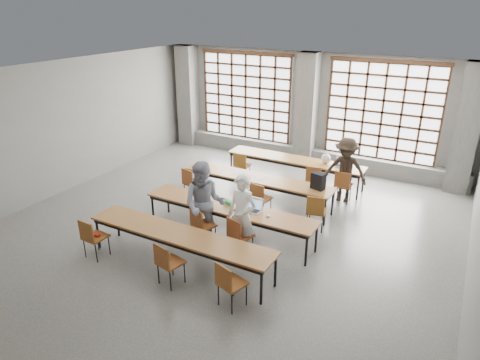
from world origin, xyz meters
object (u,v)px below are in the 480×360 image
object	(u,v)px
desk_row_d	(179,236)
chair_back_right	(343,183)
green_box	(229,203)
red_pouch	(95,235)
chair_near_right	(229,281)
phone	(234,210)
chair_back_left	(241,164)
student_male	(242,216)
chair_mid_right	(316,209)
chair_front_left	(201,223)
laptop_back	(342,164)
plastic_bag	(326,159)
desk_row_b	(257,180)
chair_mid_centre	(260,196)
student_female	(205,204)
desk_row_a	(294,161)
chair_near_left	(92,235)
desk_row_c	(229,209)
chair_back_mid	(314,178)
laptop_front	(254,208)
student_back	(345,170)
backpack	(318,181)
chair_near_mid	(167,260)
chair_mid_left	(191,181)
mouse	(268,216)
chair_front_right	(238,233)

from	to	relation	value
desk_row_d	chair_back_right	xyz separation A→B (m)	(1.94, 4.42, -0.13)
green_box	red_pouch	world-z (taller)	green_box
chair_near_right	phone	xyz separation A→B (m)	(-1.04, 2.00, 0.20)
chair_back_left	red_pouch	size ratio (longest dim) A/B	4.40
student_male	chair_mid_right	bearing A→B (deg)	64.48
chair_back_right	chair_front_left	distance (m)	4.10
laptop_back	plastic_bag	size ratio (longest dim) A/B	1.45
desk_row_b	chair_mid_centre	bearing A→B (deg)	-58.22
chair_back_left	green_box	world-z (taller)	chair_back_left
plastic_bag	student_female	bearing A→B (deg)	-107.26
desk_row_a	chair_near_left	world-z (taller)	chair_near_left
chair_mid_right	plastic_bag	size ratio (longest dim) A/B	3.08
desk_row_c	student_male	xyz separation A→B (m)	(0.60, -0.50, 0.22)
chair_back_mid	green_box	xyz separation A→B (m)	(-0.95, -2.86, 0.24)
chair_mid_right	laptop_front	world-z (taller)	laptop_front
chair_mid_centre	desk_row_d	bearing A→B (deg)	-98.89
desk_row_a	laptop_back	bearing A→B (deg)	4.64
chair_back_right	student_back	xyz separation A→B (m)	(-0.00, 0.13, 0.32)
chair_back_left	chair_back_mid	world-z (taller)	same
desk_row_d	chair_front_left	bearing A→B (deg)	94.61
student_female	chair_mid_centre	bearing A→B (deg)	51.25
desk_row_b	chair_back_mid	bearing A→B (deg)	45.27
desk_row_a	student_back	xyz separation A→B (m)	(1.60, -0.50, 0.19)
phone	backpack	size ratio (longest dim) A/B	0.33
chair_near_right	laptop_back	world-z (taller)	laptop_back
chair_mid_centre	phone	xyz separation A→B (m)	(0.02, -1.28, 0.20)
chair_front_left	chair_near_mid	size ratio (longest dim) A/B	1.00
chair_mid_left	plastic_bag	bearing A→B (deg)	40.81
chair_back_left	chair_back_mid	bearing A→B (deg)	0.03
student_male	chair_mid_left	bearing A→B (deg)	150.30
desk_row_b	student_female	bearing A→B (deg)	-91.76
chair_mid_centre	student_female	xyz separation A→B (m)	(-0.46, -1.68, 0.40)
desk_row_a	student_back	bearing A→B (deg)	-17.35
chair_mid_left	phone	bearing A→B (deg)	-32.33
desk_row_d	chair_back_left	bearing A→B (deg)	103.44
student_female	chair_back_right	bearing A→B (deg)	36.62
mouse	red_pouch	xyz separation A→B (m)	(-2.91, -2.01, -0.25)
chair_back_mid	chair_mid_left	distance (m)	3.26
chair_front_left	student_back	world-z (taller)	student_back
chair_back_mid	plastic_bag	bearing A→B (deg)	82.84
chair_front_right	chair_near_mid	xyz separation A→B (m)	(-0.65, -1.48, 0.00)
student_female	red_pouch	xyz separation A→B (m)	(-1.66, -1.53, -0.43)
chair_mid_left	green_box	distance (m)	2.12
desk_row_c	chair_mid_right	xyz separation A→B (m)	(1.58, 1.18, -0.13)
desk_row_c	laptop_back	distance (m)	3.95
chair_mid_left	laptop_back	distance (m)	4.12
chair_back_mid	laptop_front	size ratio (longest dim) A/B	2.42
red_pouch	desk_row_b	bearing A→B (deg)	65.77
desk_row_c	chair_front_left	distance (m)	0.72
chair_front_right	laptop_front	bearing A→B (deg)	92.04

